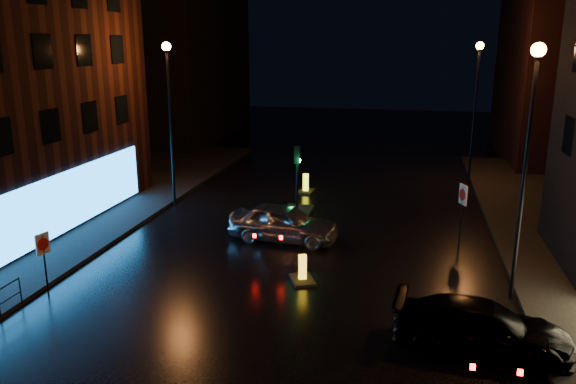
{
  "coord_description": "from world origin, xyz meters",
  "views": [
    {
      "loc": [
        4.14,
        -12.59,
        8.4
      ],
      "look_at": [
        -0.29,
        7.73,
        2.8
      ],
      "focal_mm": 35.0,
      "sensor_mm": 36.0,
      "label": 1
    }
  ],
  "objects_px": {
    "bollard_near": "(302,275)",
    "road_sign_right": "(463,200)",
    "traffic_signal": "(297,203)",
    "bollard_far": "(306,188)",
    "silver_hatchback": "(284,223)",
    "road_sign_left": "(43,249)",
    "dark_sedan": "(482,327)"
  },
  "relations": [
    {
      "from": "traffic_signal",
      "to": "silver_hatchback",
      "type": "bearing_deg",
      "value": -86.64
    },
    {
      "from": "silver_hatchback",
      "to": "dark_sedan",
      "type": "xyz_separation_m",
      "value": [
        7.39,
        -7.63,
        -0.1
      ]
    },
    {
      "from": "dark_sedan",
      "to": "bollard_far",
      "type": "relative_size",
      "value": 3.77
    },
    {
      "from": "traffic_signal",
      "to": "bollard_far",
      "type": "height_order",
      "value": "traffic_signal"
    },
    {
      "from": "dark_sedan",
      "to": "road_sign_right",
      "type": "height_order",
      "value": "road_sign_right"
    },
    {
      "from": "silver_hatchback",
      "to": "bollard_near",
      "type": "xyz_separation_m",
      "value": [
        1.61,
        -4.07,
        -0.59
      ]
    },
    {
      "from": "dark_sedan",
      "to": "bollard_near",
      "type": "relative_size",
      "value": 3.59
    },
    {
      "from": "road_sign_left",
      "to": "bollard_near",
      "type": "bearing_deg",
      "value": 34.88
    },
    {
      "from": "road_sign_right",
      "to": "dark_sedan",
      "type": "bearing_deg",
      "value": 66.97
    },
    {
      "from": "bollard_far",
      "to": "road_sign_left",
      "type": "distance_m",
      "value": 16.43
    },
    {
      "from": "silver_hatchback",
      "to": "bollard_far",
      "type": "distance_m",
      "value": 8.16
    },
    {
      "from": "bollard_far",
      "to": "road_sign_right",
      "type": "bearing_deg",
      "value": -36.08
    },
    {
      "from": "bollard_near",
      "to": "road_sign_right",
      "type": "bearing_deg",
      "value": 17.95
    },
    {
      "from": "road_sign_right",
      "to": "bollard_near",
      "type": "bearing_deg",
      "value": 19.89
    },
    {
      "from": "dark_sedan",
      "to": "road_sign_left",
      "type": "xyz_separation_m",
      "value": [
        -14.06,
        0.58,
        0.95
      ]
    },
    {
      "from": "traffic_signal",
      "to": "dark_sedan",
      "type": "xyz_separation_m",
      "value": [
        7.63,
        -11.69,
        0.21
      ]
    },
    {
      "from": "dark_sedan",
      "to": "traffic_signal",
      "type": "bearing_deg",
      "value": 37.9
    },
    {
      "from": "silver_hatchback",
      "to": "bollard_near",
      "type": "relative_size",
      "value": 3.47
    },
    {
      "from": "bollard_near",
      "to": "road_sign_left",
      "type": "xyz_separation_m",
      "value": [
        -8.28,
        -2.98,
        1.44
      ]
    },
    {
      "from": "bollard_far",
      "to": "road_sign_right",
      "type": "distance_m",
      "value": 10.66
    },
    {
      "from": "bollard_near",
      "to": "bollard_far",
      "type": "bearing_deg",
      "value": 75.48
    },
    {
      "from": "traffic_signal",
      "to": "silver_hatchback",
      "type": "distance_m",
      "value": 4.08
    },
    {
      "from": "road_sign_right",
      "to": "bollard_far",
      "type": "bearing_deg",
      "value": -63.09
    },
    {
      "from": "silver_hatchback",
      "to": "bollard_far",
      "type": "relative_size",
      "value": 3.65
    },
    {
      "from": "traffic_signal",
      "to": "road_sign_left",
      "type": "relative_size",
      "value": 1.55
    },
    {
      "from": "silver_hatchback",
      "to": "traffic_signal",
      "type": "bearing_deg",
      "value": 8.81
    },
    {
      "from": "traffic_signal",
      "to": "road_sign_left",
      "type": "xyz_separation_m",
      "value": [
        -6.44,
        -11.11,
        1.16
      ]
    },
    {
      "from": "bollard_far",
      "to": "silver_hatchback",
      "type": "bearing_deg",
      "value": -81.74
    },
    {
      "from": "bollard_near",
      "to": "road_sign_right",
      "type": "distance_m",
      "value": 8.11
    },
    {
      "from": "silver_hatchback",
      "to": "road_sign_right",
      "type": "height_order",
      "value": "road_sign_right"
    },
    {
      "from": "bollard_near",
      "to": "road_sign_left",
      "type": "distance_m",
      "value": 8.92
    },
    {
      "from": "bollard_near",
      "to": "bollard_far",
      "type": "relative_size",
      "value": 1.05
    }
  ]
}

